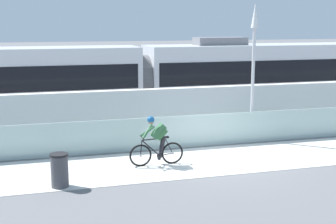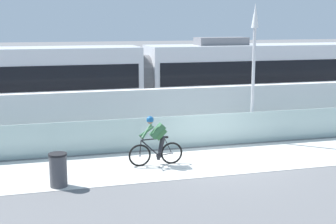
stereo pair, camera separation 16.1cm
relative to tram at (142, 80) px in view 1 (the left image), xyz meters
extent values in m
plane|color=slate|center=(1.10, -6.85, -1.89)|extent=(200.00, 200.00, 0.00)
cube|color=silver|center=(1.10, -6.85, -1.89)|extent=(32.00, 3.20, 0.01)
cube|color=#ADC6C1|center=(1.10, -5.00, -1.30)|extent=(32.00, 0.05, 1.18)
cube|color=white|center=(1.10, -3.20, -0.92)|extent=(32.00, 0.36, 1.94)
cube|color=#595654|center=(1.10, -0.72, -1.89)|extent=(32.00, 0.08, 0.01)
cube|color=#595654|center=(1.10, 0.72, -1.89)|extent=(32.00, 0.08, 0.01)
cube|color=silver|center=(-5.74, 0.00, 0.01)|extent=(11.00, 2.50, 3.10)
cube|color=black|center=(-5.74, 0.00, 0.36)|extent=(10.56, 2.54, 1.04)
cube|color=red|center=(-5.74, 0.00, -1.36)|extent=(10.78, 2.53, 0.28)
cube|color=#232326|center=(-2.22, 0.00, -1.53)|extent=(1.40, 1.88, 0.20)
cylinder|color=black|center=(-2.22, -0.72, -1.59)|extent=(0.60, 0.10, 0.60)
cylinder|color=black|center=(-2.22, 0.72, -1.59)|extent=(0.60, 0.10, 0.60)
cube|color=silver|center=(5.76, 0.00, 0.01)|extent=(11.00, 2.50, 3.10)
cube|color=black|center=(5.76, 0.00, 0.36)|extent=(10.56, 2.54, 1.04)
cube|color=red|center=(5.76, 0.00, -1.36)|extent=(10.78, 2.53, 0.28)
cube|color=slate|center=(3.78, 0.00, 1.74)|extent=(2.40, 1.10, 0.36)
cube|color=#232326|center=(2.24, 0.00, -1.53)|extent=(1.40, 1.88, 0.20)
cylinder|color=black|center=(2.24, -0.72, -1.59)|extent=(0.60, 0.10, 0.60)
cylinder|color=black|center=(2.24, 0.72, -1.59)|extent=(0.60, 0.10, 0.60)
cube|color=#232326|center=(9.28, 0.00, -1.53)|extent=(1.40, 1.88, 0.20)
cylinder|color=black|center=(9.28, -0.72, -1.59)|extent=(0.60, 0.10, 0.60)
cylinder|color=black|center=(9.28, 0.72, -1.59)|extent=(0.60, 0.10, 0.60)
cylinder|color=#59595B|center=(0.01, 0.00, 0.01)|extent=(0.60, 2.30, 2.30)
torus|color=black|center=(-1.62, -6.85, -1.53)|extent=(0.72, 0.06, 0.72)
cylinder|color=#99999E|center=(-1.62, -6.85, -1.53)|extent=(0.07, 0.10, 0.07)
torus|color=black|center=(-0.57, -6.85, -1.53)|extent=(0.72, 0.06, 0.72)
cylinder|color=#99999E|center=(-0.57, -6.85, -1.53)|extent=(0.07, 0.10, 0.07)
cylinder|color=black|center=(-1.28, -6.85, -1.32)|extent=(0.60, 0.04, 0.58)
cylinder|color=black|center=(-0.90, -6.85, -1.30)|extent=(0.22, 0.04, 0.59)
cylinder|color=black|center=(-1.19, -6.85, -1.03)|extent=(0.76, 0.04, 0.07)
cylinder|color=black|center=(-0.78, -6.85, -1.56)|extent=(0.43, 0.03, 0.09)
cylinder|color=black|center=(-0.69, -6.85, -1.27)|extent=(0.27, 0.02, 0.53)
cylinder|color=black|center=(-1.59, -6.85, -1.29)|extent=(0.08, 0.03, 0.49)
cube|color=black|center=(-0.81, -6.85, -0.99)|extent=(0.24, 0.10, 0.05)
cylinder|color=black|center=(-1.57, -6.85, -0.94)|extent=(0.03, 0.58, 0.03)
cylinder|color=#262628|center=(-0.99, -6.85, -1.59)|extent=(0.18, 0.02, 0.18)
cube|color=#33663F|center=(-1.03, -6.85, -0.78)|extent=(0.50, 0.28, 0.51)
cube|color=#336638|center=(-0.94, -6.85, -0.87)|extent=(0.38, 0.30, 0.38)
sphere|color=#997051|center=(-1.27, -6.85, -0.43)|extent=(0.20, 0.20, 0.20)
sphere|color=#195999|center=(-1.27, -6.85, -0.40)|extent=(0.23, 0.23, 0.23)
cylinder|color=#33663F|center=(-1.39, -6.85, -0.77)|extent=(0.44, 0.41, 0.41)
cylinder|color=#33663F|center=(-1.39, -6.85, -0.77)|extent=(0.44, 0.41, 0.41)
cylinder|color=black|center=(-0.92, -6.85, -1.35)|extent=(0.29, 0.33, 0.80)
cylinder|color=black|center=(-0.92, -6.85, -1.21)|extent=(0.29, 0.33, 0.54)
cylinder|color=gray|center=(3.24, -4.70, -1.79)|extent=(0.24, 0.24, 0.20)
cylinder|color=silver|center=(3.24, -4.70, 0.31)|extent=(0.12, 0.12, 4.20)
cone|color=white|center=(3.24, -4.70, 2.86)|extent=(0.28, 0.28, 0.90)
cylinder|color=#47474C|center=(-4.18, -8.10, -1.44)|extent=(0.48, 0.48, 0.90)
cylinder|color=black|center=(-4.18, -8.10, -0.96)|extent=(0.51, 0.51, 0.06)
camera|label=1|loc=(-4.72, -20.93, 2.61)|focal=50.49mm
camera|label=2|loc=(-4.56, -20.97, 2.61)|focal=50.49mm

